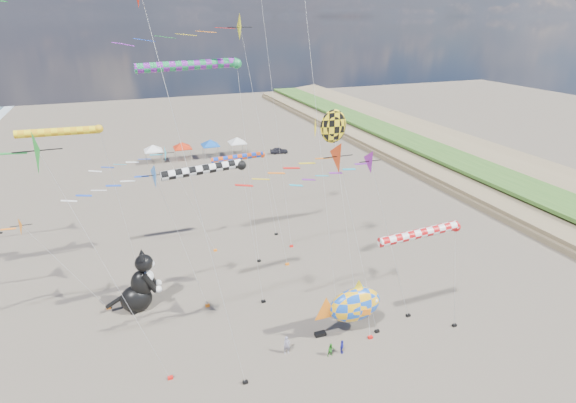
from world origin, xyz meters
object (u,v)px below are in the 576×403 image
(person_adult, at_px, (287,345))
(child_green, at_px, (331,350))
(parked_car, at_px, (279,150))
(cat_inflatable, at_px, (138,281))
(fish_inflatable, at_px, (354,305))
(child_blue, at_px, (342,347))

(person_adult, bearing_deg, child_green, -22.22)
(person_adult, distance_m, parked_car, 54.14)
(cat_inflatable, height_order, person_adult, cat_inflatable)
(fish_inflatable, bearing_deg, cat_inflatable, 148.52)
(person_adult, bearing_deg, cat_inflatable, 138.56)
(fish_inflatable, relative_size, child_green, 5.21)
(cat_inflatable, bearing_deg, person_adult, -40.68)
(fish_inflatable, distance_m, person_adult, 6.15)
(cat_inflatable, distance_m, child_blue, 18.13)
(child_blue, bearing_deg, child_green, 134.61)
(cat_inflatable, xyz_separation_m, person_adult, (10.01, -9.94, -2.02))
(person_adult, xyz_separation_m, child_green, (3.03, -1.45, -0.19))
(fish_inflatable, relative_size, person_adult, 3.86)
(child_green, distance_m, parked_car, 54.64)
(child_green, height_order, parked_car, parked_car)
(child_green, bearing_deg, parked_car, 70.05)
(cat_inflatable, height_order, child_green, cat_inflatable)
(child_green, relative_size, child_blue, 0.96)
(person_adult, height_order, parked_car, person_adult)
(cat_inflatable, xyz_separation_m, fish_inflatable, (15.80, -9.68, 0.03))
(child_green, xyz_separation_m, parked_car, (14.43, 52.70, 0.01))
(fish_inflatable, distance_m, child_green, 3.95)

